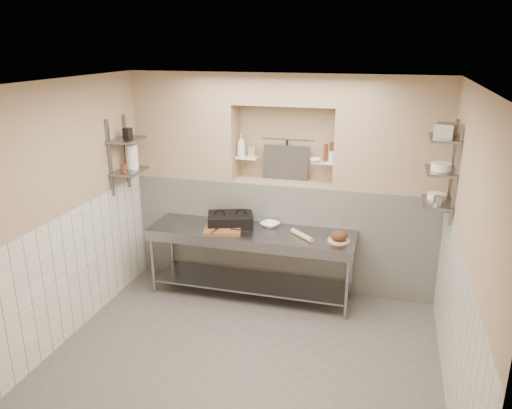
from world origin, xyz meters
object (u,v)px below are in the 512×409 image
(cutting_board, at_px, (223,230))
(panini_press, at_px, (230,220))
(prep_table, at_px, (251,250))
(rolling_pin, at_px, (302,235))
(bottle_soap, at_px, (241,145))
(jug_left, at_px, (132,157))
(mixing_bowl, at_px, (270,225))
(bread_loaf, at_px, (339,235))
(bowl_alcove, at_px, (315,160))

(cutting_board, bearing_deg, panini_press, 84.27)
(prep_table, xyz_separation_m, rolling_pin, (0.65, -0.05, 0.29))
(rolling_pin, distance_m, bottle_soap, 1.46)
(cutting_board, xyz_separation_m, jug_left, (-1.22, 0.08, 0.84))
(prep_table, distance_m, jug_left, 1.91)
(mixing_bowl, bearing_deg, rolling_pin, -29.41)
(bread_loaf, height_order, jug_left, jug_left)
(cutting_board, distance_m, rolling_pin, 0.99)
(bread_loaf, relative_size, jug_left, 0.67)
(mixing_bowl, height_order, jug_left, jug_left)
(panini_press, bearing_deg, bread_loaf, -25.79)
(panini_press, relative_size, cutting_board, 1.48)
(panini_press, height_order, bowl_alcove, bowl_alcove)
(panini_press, distance_m, rolling_pin, 0.97)
(bottle_soap, xyz_separation_m, bowl_alcove, (0.99, -0.06, -0.12))
(prep_table, height_order, rolling_pin, rolling_pin)
(bread_loaf, distance_m, bowl_alcove, 1.02)
(cutting_board, distance_m, bread_loaf, 1.43)
(rolling_pin, xyz_separation_m, bowl_alcove, (0.04, 0.55, 0.80))
(jug_left, bearing_deg, panini_press, 7.27)
(prep_table, relative_size, bottle_soap, 8.93)
(cutting_board, xyz_separation_m, rolling_pin, (0.98, 0.08, 0.01))
(cutting_board, bearing_deg, bowl_alcove, 31.59)
(bread_loaf, relative_size, bottle_soap, 0.69)
(cutting_board, bearing_deg, bread_loaf, 3.17)
(bottle_soap, relative_size, bowl_alcove, 2.07)
(rolling_pin, height_order, bread_loaf, bread_loaf)
(rolling_pin, height_order, jug_left, jug_left)
(mixing_bowl, bearing_deg, prep_table, -132.79)
(cutting_board, xyz_separation_m, bowl_alcove, (1.03, 0.63, 0.81))
(panini_press, bearing_deg, bottle_soap, 68.51)
(mixing_bowl, distance_m, jug_left, 1.95)
(bread_loaf, xyz_separation_m, jug_left, (-2.65, 0.00, 0.79))
(panini_press, xyz_separation_m, cutting_board, (-0.02, -0.24, -0.06))
(mixing_bowl, bearing_deg, panini_press, -169.24)
(prep_table, xyz_separation_m, jug_left, (-1.55, -0.04, 1.12))
(panini_press, distance_m, bowl_alcove, 1.32)
(panini_press, bearing_deg, prep_table, -39.93)
(prep_table, bearing_deg, mixing_bowl, 47.21)
(rolling_pin, distance_m, bread_loaf, 0.45)
(bowl_alcove, xyz_separation_m, jug_left, (-2.25, -0.55, 0.03))
(prep_table, height_order, bread_loaf, bread_loaf)
(mixing_bowl, xyz_separation_m, bread_loaf, (0.90, -0.26, 0.05))
(jug_left, bearing_deg, bowl_alcove, 13.74)
(cutting_board, height_order, mixing_bowl, mixing_bowl)
(rolling_pin, bearing_deg, prep_table, 175.87)
(prep_table, height_order, bottle_soap, bottle_soap)
(mixing_bowl, height_order, bread_loaf, bread_loaf)
(prep_table, distance_m, bottle_soap, 1.37)
(mixing_bowl, xyz_separation_m, rolling_pin, (0.46, -0.26, 0.00))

